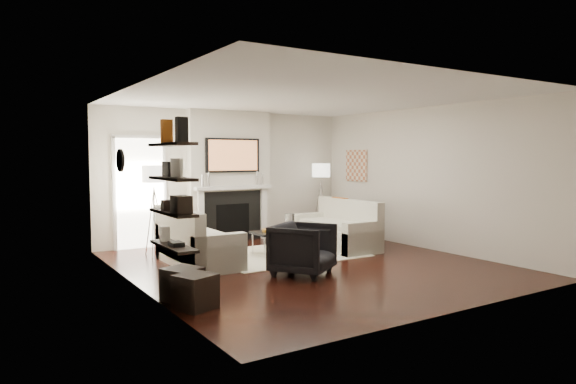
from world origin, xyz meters
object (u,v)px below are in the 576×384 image
ottoman_near (182,284)px  lamp_right_shade (321,170)px  loveseat_right_base (335,237)px  coffee_table (283,232)px  lamp_left_shade (154,174)px  loveseat_left_base (199,252)px  armchair (303,247)px

ottoman_near → lamp_right_shade: bearing=36.5°
loveseat_right_base → lamp_right_shade: bearing=63.5°
coffee_table → lamp_left_shade: size_ratio=2.75×
loveseat_left_base → loveseat_right_base: same height
loveseat_right_base → lamp_left_shade: size_ratio=4.50×
loveseat_right_base → loveseat_left_base: bearing=179.6°
armchair → ottoman_near: size_ratio=2.09×
loveseat_right_base → lamp_right_shade: lamp_right_shade is taller
loveseat_right_base → lamp_left_shade: lamp_left_shade is taller
coffee_table → armchair: armchair is taller
loveseat_right_base → ottoman_near: size_ratio=4.50×
ottoman_near → coffee_table: bearing=35.9°
lamp_left_shade → coffee_table: bearing=-28.7°
armchair → ottoman_near: armchair is taller
lamp_left_shade → lamp_right_shade: size_ratio=1.00×
coffee_table → lamp_right_shade: size_ratio=2.75×
lamp_right_shade → lamp_left_shade: bearing=-175.0°
loveseat_left_base → ottoman_near: bearing=-117.9°
loveseat_right_base → armchair: (-1.75, -1.48, 0.21)m
loveseat_left_base → lamp_left_shade: size_ratio=4.50×
coffee_table → loveseat_right_base: bearing=-3.5°
coffee_table → armchair: 1.66m
lamp_right_shade → armchair: bearing=-129.9°
armchair → ottoman_near: (-2.02, -0.36, -0.22)m
lamp_left_shade → ottoman_near: (-0.62, -3.00, -1.25)m
ottoman_near → loveseat_right_base: bearing=25.9°
coffee_table → lamp_left_shade: bearing=151.3°
loveseat_left_base → armchair: armchair is taller
loveseat_left_base → ottoman_near: 2.09m
loveseat_left_base → lamp_right_shade: (3.54, 1.49, 1.24)m
loveseat_left_base → loveseat_right_base: bearing=-0.4°
armchair → lamp_left_shade: 3.16m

